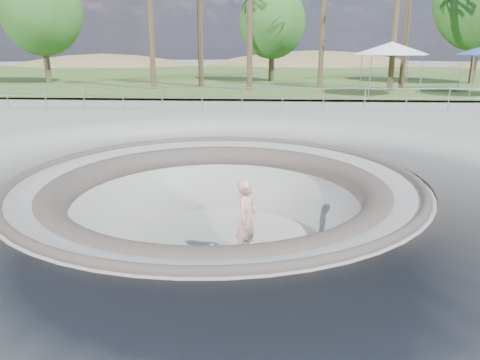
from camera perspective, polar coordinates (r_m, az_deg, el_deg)
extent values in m
plane|color=gray|center=(11.83, -2.92, 0.13)|extent=(180.00, 180.00, 0.00)
torus|color=gray|center=(12.54, -2.79, -8.68)|extent=(14.00, 14.00, 4.00)
cylinder|color=gray|center=(12.52, -2.79, -8.47)|extent=(6.60, 6.60, 0.10)
torus|color=#534D42|center=(11.84, -2.92, 0.04)|extent=(10.24, 10.24, 0.24)
torus|color=#534D42|center=(11.97, -2.89, -1.94)|extent=(8.91, 8.91, 0.81)
cube|color=#405D25|center=(45.41, 1.81, 12.52)|extent=(180.00, 36.00, 0.12)
ellipsoid|color=brown|center=(70.93, -15.97, 7.91)|extent=(50.40, 36.00, 23.40)
ellipsoid|color=brown|center=(72.47, 8.74, 7.38)|extent=(61.60, 44.00, 28.60)
cylinder|color=gray|center=(23.42, 0.26, 11.18)|extent=(25.00, 0.05, 0.05)
cylinder|color=gray|center=(23.46, 0.26, 10.08)|extent=(25.00, 0.05, 0.05)
cube|color=brown|center=(11.78, 0.80, -9.44)|extent=(0.87, 0.48, 0.02)
cylinder|color=#BABABF|center=(11.80, 0.79, -9.59)|extent=(0.09, 0.18, 0.04)
cylinder|color=#BABABF|center=(11.80, 0.79, -9.59)|extent=(0.09, 0.18, 0.04)
cylinder|color=white|center=(11.80, 0.79, -9.63)|extent=(0.07, 0.05, 0.07)
cylinder|color=white|center=(11.80, 0.79, -9.63)|extent=(0.07, 0.05, 0.07)
cylinder|color=white|center=(11.80, 0.79, -9.63)|extent=(0.07, 0.05, 0.07)
cylinder|color=white|center=(11.80, 0.79, -9.63)|extent=(0.07, 0.05, 0.07)
imported|color=#D9A28D|center=(11.38, 0.82, -4.86)|extent=(0.70, 0.85, 2.00)
cylinder|color=gray|center=(28.52, 15.58, 12.02)|extent=(0.06, 0.06, 2.25)
cylinder|color=gray|center=(29.25, 21.20, 11.62)|extent=(0.06, 0.06, 2.25)
cylinder|color=gray|center=(31.33, 14.51, 12.44)|extent=(0.06, 0.06, 2.25)
cylinder|color=gray|center=(31.99, 19.67, 12.09)|extent=(0.06, 0.06, 2.25)
cube|color=white|center=(30.19, 17.95, 14.38)|extent=(3.10, 3.10, 0.08)
cone|color=white|center=(30.18, 18.01, 15.06)|extent=(6.09, 6.09, 0.72)
cylinder|color=gray|center=(30.34, 26.89, 11.08)|extent=(0.06, 0.06, 2.23)
cylinder|color=gray|center=(32.97, 24.97, 11.61)|extent=(0.06, 0.06, 2.23)
cylinder|color=brown|center=(32.92, -10.92, 19.69)|extent=(0.36, 0.36, 10.34)
cylinder|color=brown|center=(34.67, -4.93, 19.23)|extent=(0.36, 0.36, 9.74)
cylinder|color=brown|center=(33.89, 10.06, 18.42)|extent=(0.36, 0.36, 8.92)
cylinder|color=brown|center=(32.32, 18.48, 18.39)|extent=(0.36, 0.36, 9.39)
cylinder|color=brown|center=(33.86, 19.83, 18.85)|extent=(0.36, 0.36, 10.22)
cylinder|color=brown|center=(40.02, -22.62, 14.35)|extent=(0.44, 0.44, 5.07)
ellipsoid|color=#21561D|center=(40.08, -23.10, 18.47)|extent=(6.05, 5.50, 6.60)
cylinder|color=brown|center=(39.00, 3.87, 14.99)|extent=(0.44, 0.44, 4.37)
ellipsoid|color=#21561D|center=(39.02, 3.95, 18.67)|extent=(5.22, 4.75, 5.70)
cylinder|color=brown|center=(40.98, 26.84, 14.42)|extent=(0.44, 0.44, 5.82)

